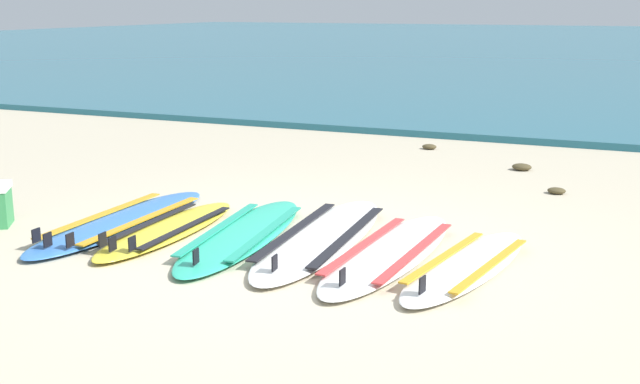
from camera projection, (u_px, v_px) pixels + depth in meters
name	position (u px, v px, depth m)	size (l,w,h in m)	color
ground_plane	(316.00, 252.00, 6.29)	(80.00, 80.00, 0.00)	#C1B599
sea	(618.00, 43.00, 38.07)	(80.00, 60.00, 0.10)	#23667A
surfboard_0	(122.00, 221.00, 7.03)	(0.63, 2.42, 0.18)	#3875CC
surfboard_1	(168.00, 229.00, 6.78)	(0.55, 1.99, 0.18)	yellow
surfboard_2	(243.00, 234.00, 6.64)	(0.89, 2.40, 0.18)	#2DB793
surfboard_3	(322.00, 237.00, 6.56)	(0.83, 2.61, 0.18)	white
surfboard_4	(390.00, 252.00, 6.15)	(0.65, 2.35, 0.18)	white
surfboard_5	(467.00, 265.00, 5.85)	(0.79, 2.05, 0.18)	white
seaweed_clump_near_shoreline	(557.00, 191.00, 8.19)	(0.18, 0.15, 0.06)	#4C4228
seaweed_clump_mid_sand	(522.00, 167.00, 9.35)	(0.23, 0.18, 0.08)	#4C4228
seaweed_clump_by_the_boards	(429.00, 147.00, 10.70)	(0.19, 0.16, 0.07)	#4C4228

